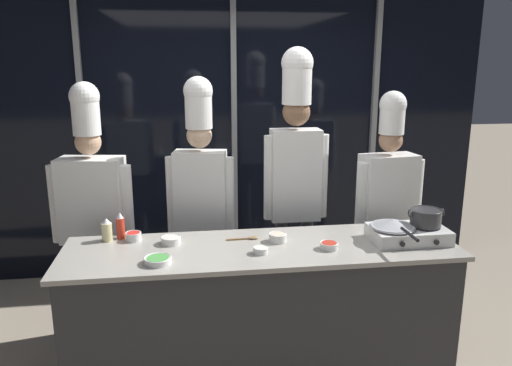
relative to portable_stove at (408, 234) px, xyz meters
The scene contains 18 objects.
window_wall_back 2.09m from the portable_stove, 117.71° to the left, with size 4.81×0.09×2.70m.
demo_counter 1.08m from the portable_stove, behind, with size 2.47×0.69×0.90m.
portable_stove is the anchor object (origin of this frame).
frying_pan 0.14m from the portable_stove, behind, with size 0.29×0.50×0.05m.
stock_pot 0.16m from the portable_stove, ahead, with size 0.23×0.20×0.11m.
squeeze_bottle_chili 1.87m from the portable_stove, behind, with size 0.05×0.05×0.18m.
squeeze_bottle_oil 1.95m from the portable_stove, behind, with size 0.07×0.07×0.15m.
prep_bowl_bell_pepper 1.78m from the portable_stove, behind, with size 0.10×0.10×0.05m.
prep_bowl_garlic 1.53m from the portable_stove, behind, with size 0.13×0.13×0.05m.
prep_bowl_chicken 0.84m from the portable_stove, behind, with size 0.12×0.12×0.05m.
prep_bowl_chili_flakes 0.55m from the portable_stove, behind, with size 0.12×0.12×0.04m.
prep_bowl_bean_sprouts 0.98m from the portable_stove, behind, with size 0.09×0.09×0.04m.
prep_bowl_scallions 1.59m from the portable_stove, behind, with size 0.16×0.16×0.04m.
serving_spoon_slotted 1.03m from the portable_stove, behind, with size 0.21×0.04×0.02m.
chef_head 2.19m from the portable_stove, 161.71° to the left, with size 0.59×0.30×1.90m.
chef_sous 1.50m from the portable_stove, 151.46° to the left, with size 0.49×0.26×1.93m.
chef_line 0.98m from the portable_stove, 130.47° to the left, with size 0.49×0.23×2.13m.
chef_pastry 0.67m from the portable_stove, 79.45° to the left, with size 0.55×0.27×1.82m.
Camera 1 is at (-0.44, -2.91, 2.04)m, focal length 35.00 mm.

